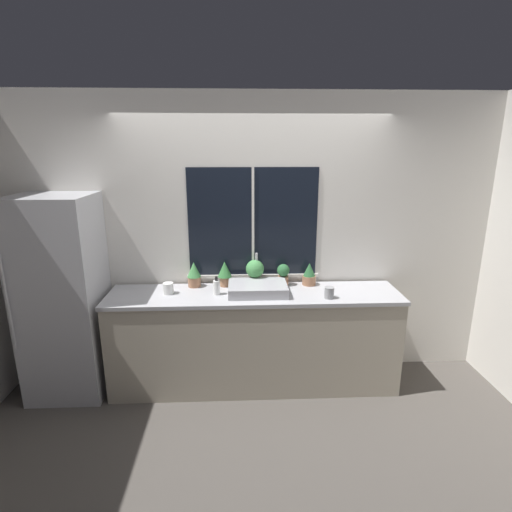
# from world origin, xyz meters

# --- Properties ---
(ground_plane) EXTENTS (14.00, 14.00, 0.00)m
(ground_plane) POSITION_xyz_m (0.00, 0.00, 0.00)
(ground_plane) COLOR #4C4742
(wall_back) EXTENTS (8.00, 0.09, 2.70)m
(wall_back) POSITION_xyz_m (0.00, 0.62, 1.35)
(wall_back) COLOR silver
(wall_back) RESTS_ON ground_plane
(wall_left) EXTENTS (0.06, 7.00, 2.70)m
(wall_left) POSITION_xyz_m (-2.31, 1.50, 1.35)
(wall_left) COLOR silver
(wall_left) RESTS_ON ground_plane
(wall_right) EXTENTS (0.06, 7.00, 2.70)m
(wall_right) POSITION_xyz_m (2.31, 1.50, 1.35)
(wall_right) COLOR silver
(wall_right) RESTS_ON ground_plane
(counter) EXTENTS (2.66, 0.57, 0.93)m
(counter) POSITION_xyz_m (0.00, 0.28, 0.47)
(counter) COLOR #B2A893
(counter) RESTS_ON ground_plane
(refrigerator) EXTENTS (0.66, 0.64, 1.83)m
(refrigerator) POSITION_xyz_m (-1.71, 0.28, 0.91)
(refrigerator) COLOR #B7B7BC
(refrigerator) RESTS_ON ground_plane
(sink) EXTENTS (0.53, 0.42, 0.32)m
(sink) POSITION_xyz_m (0.03, 0.28, 0.98)
(sink) COLOR #ADADB2
(sink) RESTS_ON counter
(potted_plant_far_left) EXTENTS (0.13, 0.13, 0.24)m
(potted_plant_far_left) POSITION_xyz_m (-0.56, 0.48, 1.05)
(potted_plant_far_left) COLOR #9E6B4C
(potted_plant_far_left) RESTS_ON counter
(potted_plant_left) EXTENTS (0.13, 0.13, 0.24)m
(potted_plant_left) POSITION_xyz_m (-0.27, 0.48, 1.07)
(potted_plant_left) COLOR #9E6B4C
(potted_plant_left) RESTS_ON counter
(potted_plant_center) EXTENTS (0.17, 0.17, 0.25)m
(potted_plant_center) POSITION_xyz_m (0.01, 0.48, 1.08)
(potted_plant_center) COLOR #9E6B4C
(potted_plant_center) RESTS_ON counter
(potted_plant_right) EXTENTS (0.12, 0.12, 0.21)m
(potted_plant_right) POSITION_xyz_m (0.28, 0.48, 1.04)
(potted_plant_right) COLOR #9E6B4C
(potted_plant_right) RESTS_ON counter
(potted_plant_far_right) EXTENTS (0.13, 0.13, 0.22)m
(potted_plant_far_right) POSITION_xyz_m (0.53, 0.48, 1.03)
(potted_plant_far_right) COLOR #9E6B4C
(potted_plant_far_right) RESTS_ON counter
(soap_bottle) EXTENTS (0.06, 0.06, 0.17)m
(soap_bottle) POSITION_xyz_m (-0.34, 0.26, 1.00)
(soap_bottle) COLOR white
(soap_bottle) RESTS_ON counter
(mug_grey) EXTENTS (0.08, 0.08, 0.10)m
(mug_grey) POSITION_xyz_m (0.65, 0.12, 0.98)
(mug_grey) COLOR gray
(mug_grey) RESTS_ON counter
(mug_white) EXTENTS (0.09, 0.09, 0.10)m
(mug_white) POSITION_xyz_m (-0.78, 0.30, 0.98)
(mug_white) COLOR white
(mug_white) RESTS_ON counter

